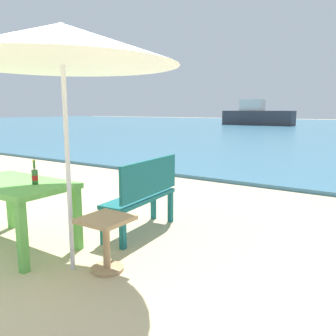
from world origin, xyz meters
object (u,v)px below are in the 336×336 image
(picnic_table_green, at_px, (13,191))
(patio_umbrella, at_px, (62,45))
(bench_teal_center, at_px, (144,191))
(boat_ferry, at_px, (257,116))
(side_table_wood, at_px, (106,236))
(beer_bottle_amber, at_px, (35,176))

(picnic_table_green, height_order, patio_umbrella, patio_umbrella)
(bench_teal_center, xyz_separation_m, boat_ferry, (-8.85, 29.54, 0.42))
(patio_umbrella, distance_m, side_table_wood, 1.80)
(beer_bottle_amber, relative_size, bench_teal_center, 0.22)
(patio_umbrella, bearing_deg, beer_bottle_amber, 171.70)
(patio_umbrella, bearing_deg, picnic_table_green, 177.82)
(picnic_table_green, bearing_deg, boat_ferry, 104.43)
(beer_bottle_amber, relative_size, boat_ferry, 0.04)
(patio_umbrella, height_order, boat_ferry, boat_ferry)
(beer_bottle_amber, relative_size, side_table_wood, 0.49)
(patio_umbrella, height_order, side_table_wood, patio_umbrella)
(side_table_wood, xyz_separation_m, boat_ferry, (-9.18, 30.57, 0.61))
(beer_bottle_amber, bearing_deg, side_table_wood, 4.28)
(side_table_wood, distance_m, bench_teal_center, 1.09)
(beer_bottle_amber, xyz_separation_m, side_table_wood, (0.95, 0.07, -0.50))
(bench_teal_center, bearing_deg, picnic_table_green, -129.50)
(side_table_wood, relative_size, bench_teal_center, 0.44)
(side_table_wood, bearing_deg, bench_teal_center, 107.60)
(beer_bottle_amber, height_order, side_table_wood, beer_bottle_amber)
(picnic_table_green, xyz_separation_m, side_table_wood, (1.28, 0.13, -0.30))
(picnic_table_green, distance_m, boat_ferry, 31.70)
(picnic_table_green, relative_size, boat_ferry, 0.21)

